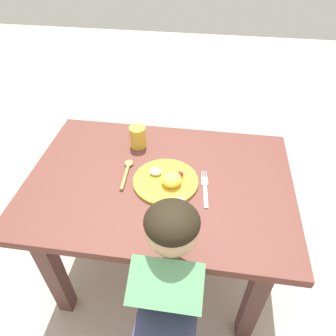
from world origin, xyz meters
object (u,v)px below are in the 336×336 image
plate (167,180)px  spoon (127,171)px  fork (205,189)px  drinking_cup (138,137)px  person (168,311)px

plate → spoon: plate is taller
fork → spoon: (-0.35, 0.06, 0.00)m
fork → spoon: spoon is taller
drinking_cup → person: bearing=-70.4°
plate → person: 0.51m
drinking_cup → person: 0.78m
plate → fork: bearing=-6.2°
fork → spoon: bearing=74.3°
plate → drinking_cup: bearing=126.5°
plate → fork: 0.17m
fork → spoon: 0.36m
plate → spoon: (-0.19, 0.04, -0.01)m
plate → drinking_cup: size_ratio=2.64×
spoon → drinking_cup: bearing=-5.9°
fork → person: person is taller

